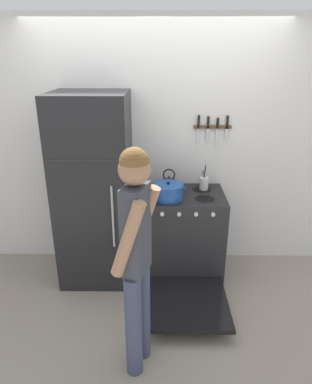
# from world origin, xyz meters

# --- Properties ---
(ground_plane) EXTENTS (14.00, 14.00, 0.00)m
(ground_plane) POSITION_xyz_m (0.00, 0.00, 0.00)
(ground_plane) COLOR gray
(wall_back) EXTENTS (10.00, 0.06, 2.55)m
(wall_back) POSITION_xyz_m (0.00, 0.03, 1.27)
(wall_back) COLOR silver
(wall_back) RESTS_ON ground_plane
(refrigerator) EXTENTS (0.70, 0.70, 1.88)m
(refrigerator) POSITION_xyz_m (-0.59, -0.34, 0.94)
(refrigerator) COLOR black
(refrigerator) RESTS_ON ground_plane
(stove_range) EXTENTS (0.77, 1.33, 0.90)m
(stove_range) POSITION_xyz_m (0.30, -0.34, 0.44)
(stove_range) COLOR #232326
(stove_range) RESTS_ON ground_plane
(dutch_oven_pot) EXTENTS (0.33, 0.29, 0.17)m
(dutch_oven_pot) POSITION_xyz_m (0.13, -0.43, 0.97)
(dutch_oven_pot) COLOR #1E4C9E
(dutch_oven_pot) RESTS_ON stove_range
(tea_kettle) EXTENTS (0.20, 0.16, 0.22)m
(tea_kettle) POSITION_xyz_m (0.14, -0.18, 0.96)
(tea_kettle) COLOR black
(tea_kettle) RESTS_ON stove_range
(utensil_jar) EXTENTS (0.09, 0.09, 0.26)m
(utensil_jar) POSITION_xyz_m (0.49, -0.18, 0.97)
(utensil_jar) COLOR silver
(utensil_jar) RESTS_ON stove_range
(person) EXTENTS (0.34, 0.40, 1.68)m
(person) POSITION_xyz_m (-0.11, -1.50, 0.96)
(person) COLOR #38425B
(person) RESTS_ON ground_plane
(wall_knife_strip) EXTENTS (0.38, 0.03, 0.33)m
(wall_knife_strip) POSITION_xyz_m (0.57, -0.02, 1.51)
(wall_knife_strip) COLOR brown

